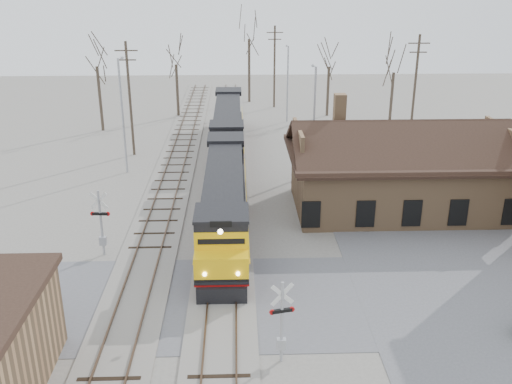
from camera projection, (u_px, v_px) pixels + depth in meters
ground at (222, 301)px, 29.08m from camera, size 140.00×140.00×0.00m
road at (222, 301)px, 29.07m from camera, size 60.00×9.00×0.03m
track_main at (226, 194)px, 43.05m from camera, size 3.40×90.00×0.24m
track_siding at (167, 195)px, 42.91m from camera, size 3.40×90.00×0.24m
depot at (397, 176)px, 39.80m from camera, size 15.20×9.31×7.90m
locomotive_lead at (224, 201)px, 36.04m from camera, size 2.77×18.53×4.11m
locomotive_trailing at (228, 127)px, 53.59m from camera, size 2.77×18.53×3.89m
crossbuck_near at (282, 325)px, 23.93m from camera, size 1.09×0.34×3.86m
crossbuck_far at (101, 225)px, 33.18m from camera, size 1.16×0.31×4.07m
streetlight_a at (123, 110)px, 46.22m from camera, size 0.25×2.04×9.44m
streetlight_b at (314, 115)px, 45.95m from camera, size 0.25×2.04×8.86m
streetlight_c at (288, 79)px, 63.01m from camera, size 0.25×2.04×8.35m
utility_pole_a at (130, 97)px, 50.74m from camera, size 2.00×0.24×10.22m
utility_pole_b at (274, 65)px, 69.62m from camera, size 2.00×0.24×9.87m
utility_pole_c at (415, 90)px, 53.20m from camera, size 2.00×0.24×10.54m
tree_a at (96, 56)px, 58.10m from camera, size 4.49×4.49×11.01m
tree_b at (176, 56)px, 64.37m from camera, size 4.00×4.00×9.80m
tree_c at (249, 28)px, 71.24m from camera, size 5.32×5.32×13.02m
tree_d at (329, 59)px, 64.89m from camera, size 3.79×3.79×9.29m
tree_e at (394, 64)px, 60.43m from camera, size 3.86×3.86×9.46m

